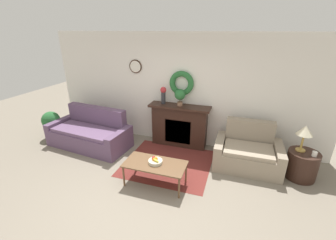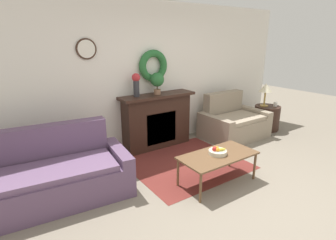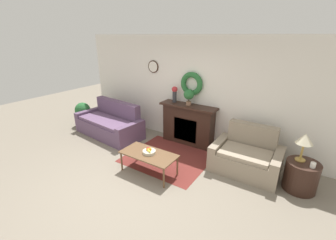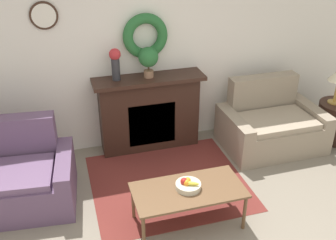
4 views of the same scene
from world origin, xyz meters
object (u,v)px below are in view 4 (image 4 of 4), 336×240
Objects in this scene: coffee_table at (188,192)px; fireplace at (149,112)px; vase_on_mantel_left at (115,62)px; potted_plant_on_mantel at (148,58)px; loveseat_right at (270,125)px; fruit_bowl at (188,185)px.

fireplace is at bearing 89.96° from coffee_table.
vase_on_mantel_left reaches higher than potted_plant_on_mantel.
coffee_table is (-0.00, -1.66, -0.12)m from fireplace.
vase_on_mantel_left is (-0.42, 0.01, 0.76)m from fireplace.
potted_plant_on_mantel reaches higher than loveseat_right.
fireplace is 1.66m from coffee_table.
vase_on_mantel_left is 0.42m from potted_plant_on_mantel.
loveseat_right is at bearing -15.02° from potted_plant_on_mantel.
loveseat_right is 5.15× the size of fruit_bowl.
potted_plant_on_mantel is (0.00, 1.64, 0.90)m from coffee_table.
fireplace is 1.29× the size of coffee_table.
fruit_bowl is 0.63× the size of vase_on_mantel_left.
fruit_bowl is at bearing -144.33° from loveseat_right.
loveseat_right is (1.63, -0.45, -0.22)m from fireplace.
fireplace is 1.64m from fruit_bowl.
loveseat_right is at bearing -12.57° from vase_on_mantel_left.
loveseat_right is 2.03m from fruit_bowl.
fruit_bowl is (-0.00, -1.64, -0.04)m from fireplace.
fruit_bowl reaches higher than coffee_table.
coffee_table is at bearing -75.90° from vase_on_mantel_left.
coffee_table is 2.76× the size of vase_on_mantel_left.
vase_on_mantel_left is at bearing 177.28° from potted_plant_on_mantel.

